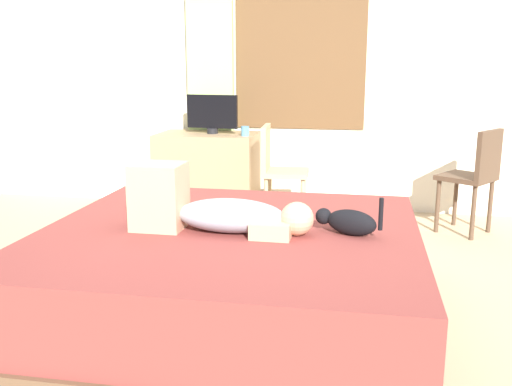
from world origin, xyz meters
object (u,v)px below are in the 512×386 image
at_px(cat, 348,222).
at_px(chair_spare, 475,173).
at_px(desk, 208,173).
at_px(cup, 245,131).
at_px(tv_monitor, 212,114).
at_px(chair_by_desk, 277,167).
at_px(bed, 231,276).
at_px(person_lying, 212,209).

xyz_separation_m(cat, chair_spare, (0.95, 1.95, -0.08)).
bearing_deg(desk, chair_spare, -7.41).
bearing_deg(cat, cup, 114.40).
distance_m(cat, tv_monitor, 2.62).
xyz_separation_m(chair_by_desk, chair_spare, (1.60, 0.02, 0.00)).
xyz_separation_m(bed, cat, (0.61, 0.01, 0.33)).
height_order(bed, desk, desk).
distance_m(desk, chair_by_desk, 0.79).
relative_size(person_lying, chair_by_desk, 1.09).
relative_size(bed, cat, 5.89).
bearing_deg(cat, bed, -179.48).
xyz_separation_m(person_lying, chair_by_desk, (0.04, 1.98, -0.13)).
distance_m(bed, cat, 0.69).
xyz_separation_m(person_lying, chair_spare, (1.64, 2.01, -0.13)).
relative_size(tv_monitor, chair_by_desk, 0.56).
bearing_deg(desk, cup, -17.29).
bearing_deg(tv_monitor, person_lying, -75.28).
distance_m(tv_monitor, chair_by_desk, 0.84).
height_order(desk, cup, cup).
bearing_deg(chair_spare, tv_monitor, 172.42).
distance_m(cat, cup, 2.35).
bearing_deg(chair_spare, person_lying, -129.30).
height_order(cat, cup, cup).
bearing_deg(desk, bed, -71.81).
bearing_deg(tv_monitor, cup, -19.85).
distance_m(desk, cup, 0.57).
distance_m(desk, chair_spare, 2.32).
distance_m(bed, tv_monitor, 2.45).
height_order(cat, tv_monitor, tv_monitor).
height_order(desk, chair_spare, chair_spare).
bearing_deg(chair_spare, cat, -116.04).
xyz_separation_m(person_lying, tv_monitor, (-0.61, 2.31, 0.29)).
distance_m(bed, cup, 2.23).
bearing_deg(chair_by_desk, desk, 155.28).
relative_size(tv_monitor, chair_spare, 0.56).
distance_m(cup, chair_by_desk, 0.47).
relative_size(cup, chair_by_desk, 0.10).
xyz_separation_m(desk, cup, (0.38, -0.12, 0.41)).
bearing_deg(person_lying, cup, 97.21).
distance_m(person_lying, tv_monitor, 2.40).
bearing_deg(cup, person_lying, -82.79).
bearing_deg(chair_by_desk, cat, -71.47).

